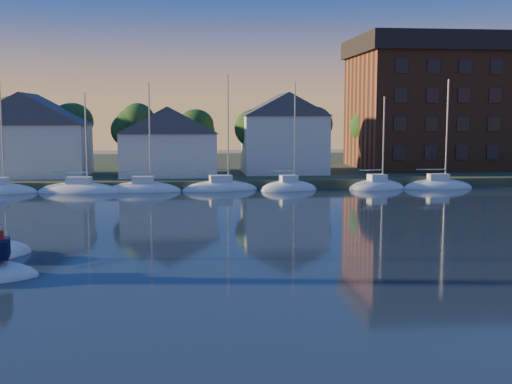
{
  "coord_description": "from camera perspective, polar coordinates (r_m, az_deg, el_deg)",
  "views": [
    {
      "loc": [
        -3.95,
        -19.13,
        8.18
      ],
      "look_at": [
        0.53,
        22.0,
        3.17
      ],
      "focal_mm": 45.0,
      "sensor_mm": 36.0,
      "label": 1
    }
  ],
  "objects": [
    {
      "name": "ground",
      "position": [
        21.18,
        5.22,
        -15.84
      ],
      "size": [
        260.0,
        260.0,
        0.0
      ],
      "primitive_type": "plane",
      "color": "black",
      "rests_on": "ground"
    },
    {
      "name": "shoreline_land",
      "position": [
        94.57,
        -3.8,
        1.93
      ],
      "size": [
        160.0,
        50.0,
        2.0
      ],
      "primitive_type": "cube",
      "color": "#344227",
      "rests_on": "ground"
    },
    {
      "name": "wooden_dock",
      "position": [
        71.71,
        -3.02,
        0.35
      ],
      "size": [
        120.0,
        3.0,
        1.0
      ],
      "primitive_type": "cube",
      "color": "brown",
      "rests_on": "ground"
    },
    {
      "name": "clubhouse_west",
      "position": [
        79.25,
        -19.46,
        4.89
      ],
      "size": [
        13.65,
        9.45,
        9.64
      ],
      "color": "white",
      "rests_on": "shoreline_land"
    },
    {
      "name": "clubhouse_centre",
      "position": [
        76.22,
        -7.78,
        4.56
      ],
      "size": [
        11.55,
        8.4,
        8.08
      ],
      "color": "white",
      "rests_on": "shoreline_land"
    },
    {
      "name": "clubhouse_east",
      "position": [
        79.07,
        2.49,
        5.32
      ],
      "size": [
        10.5,
        8.4,
        9.8
      ],
      "color": "white",
      "rests_on": "shoreline_land"
    },
    {
      "name": "condo_block",
      "position": [
        92.26,
        18.23,
        7.57
      ],
      "size": [
        31.0,
        17.0,
        17.4
      ],
      "color": "brown",
      "rests_on": "shoreline_land"
    },
    {
      "name": "tree_line",
      "position": [
        82.35,
        -2.09,
        6.21
      ],
      "size": [
        93.4,
        5.4,
        8.9
      ],
      "color": "#332217",
      "rests_on": "shoreline_land"
    },
    {
      "name": "moored_fleet",
      "position": [
        68.73,
        -9.55,
        0.06
      ],
      "size": [
        71.5,
        2.4,
        12.05
      ],
      "color": "white",
      "rests_on": "ground"
    }
  ]
}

